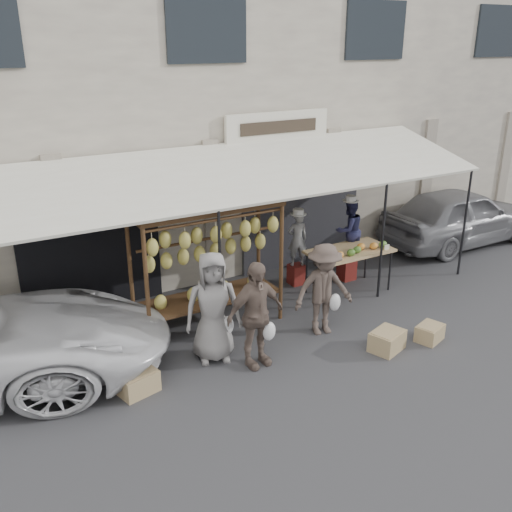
{
  "coord_description": "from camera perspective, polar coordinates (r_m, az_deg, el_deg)",
  "views": [
    {
      "loc": [
        -4.81,
        -6.59,
        4.84
      ],
      "look_at": [
        -0.17,
        1.4,
        1.3
      ],
      "focal_mm": 40.0,
      "sensor_mm": 36.0,
      "label": 1
    }
  ],
  "objects": [
    {
      "name": "awning",
      "position": [
        10.35,
        -1.59,
        8.3
      ],
      "size": [
        10.0,
        2.35,
        2.92
      ],
      "color": "silver",
      "rests_on": "ground_plane"
    },
    {
      "name": "ground_plane",
      "position": [
        9.49,
        5.23,
        -9.81
      ],
      "size": [
        90.0,
        90.0,
        0.0
      ],
      "primitive_type": "plane",
      "color": "#2D2D30"
    },
    {
      "name": "shophouse",
      "position": [
        13.99,
        -10.3,
        15.75
      ],
      "size": [
        24.0,
        6.15,
        7.3
      ],
      "color": "beige",
      "rests_on": "ground_plane"
    },
    {
      "name": "customer_right",
      "position": [
        9.82,
        6.77,
        -3.35
      ],
      "size": [
        1.16,
        0.81,
        1.64
      ],
      "primitive_type": "imported",
      "rotation": [
        0.0,
        0.0,
        -0.2
      ],
      "color": "#50423B",
      "rests_on": "ground_plane"
    },
    {
      "name": "crate_near_b",
      "position": [
        10.24,
        16.97,
        -7.36
      ],
      "size": [
        0.55,
        0.48,
        0.28
      ],
      "primitive_type": "cube",
      "rotation": [
        0.0,
        0.0,
        0.32
      ],
      "color": "tan",
      "rests_on": "ground_plane"
    },
    {
      "name": "sedan",
      "position": [
        15.01,
        19.71,
        3.8
      ],
      "size": [
        4.26,
        1.73,
        1.45
      ],
      "primitive_type": "imported",
      "rotation": [
        0.0,
        0.0,
        1.57
      ],
      "color": "gray",
      "rests_on": "ground_plane"
    },
    {
      "name": "stool_left",
      "position": [
        11.98,
        4.07,
        -1.83
      ],
      "size": [
        0.37,
        0.37,
        0.42
      ],
      "primitive_type": "cube",
      "rotation": [
        0.0,
        0.0,
        0.26
      ],
      "color": "maroon",
      "rests_on": "ground_plane"
    },
    {
      "name": "banana_rack",
      "position": [
        9.7,
        -4.77,
        1.17
      ],
      "size": [
        2.6,
        0.9,
        2.24
      ],
      "color": "#482E17",
      "rests_on": "ground_plane"
    },
    {
      "name": "crate_far",
      "position": [
        8.65,
        -11.79,
        -12.24
      ],
      "size": [
        0.63,
        0.53,
        0.33
      ],
      "primitive_type": "cube",
      "rotation": [
        0.0,
        0.0,
        0.24
      ],
      "color": "tan",
      "rests_on": "ground_plane"
    },
    {
      "name": "stool_right",
      "position": [
        12.32,
        9.05,
        -1.33
      ],
      "size": [
        0.37,
        0.37,
        0.44
      ],
      "primitive_type": "cube",
      "rotation": [
        0.0,
        0.0,
        0.22
      ],
      "color": "maroon",
      "rests_on": "ground_plane"
    },
    {
      "name": "vendor_left",
      "position": [
        11.7,
        4.16,
        1.68
      ],
      "size": [
        0.48,
        0.39,
        1.13
      ],
      "primitive_type": "imported",
      "rotation": [
        0.0,
        0.0,
        2.83
      ],
      "color": "gray",
      "rests_on": "stool_left"
    },
    {
      "name": "vendor_right",
      "position": [
        12.02,
        9.28,
        2.57
      ],
      "size": [
        0.65,
        0.51,
        1.32
      ],
      "primitive_type": "imported",
      "rotation": [
        0.0,
        0.0,
        3.16
      ],
      "color": "#212246",
      "rests_on": "stool_right"
    },
    {
      "name": "produce_table",
      "position": [
        11.46,
        9.49,
        0.41
      ],
      "size": [
        1.7,
        0.9,
        1.04
      ],
      "color": "tan",
      "rests_on": "ground_plane"
    },
    {
      "name": "customer_left",
      "position": [
        8.97,
        -4.34,
        -5.12
      ],
      "size": [
        1.01,
        0.81,
        1.81
      ],
      "primitive_type": "imported",
      "rotation": [
        0.0,
        0.0,
        -0.29
      ],
      "color": "gray",
      "rests_on": "ground_plane"
    },
    {
      "name": "crate_near_a",
      "position": [
        9.75,
        12.97,
        -8.26
      ],
      "size": [
        0.66,
        0.58,
        0.33
      ],
      "primitive_type": "cube",
      "rotation": [
        0.0,
        0.0,
        0.32
      ],
      "color": "tan",
      "rests_on": "ground_plane"
    },
    {
      "name": "customer_mid",
      "position": [
        8.79,
        -0.08,
        -5.91
      ],
      "size": [
        1.05,
        0.52,
        1.73
      ],
      "primitive_type": "imported",
      "rotation": [
        0.0,
        0.0,
        0.1
      ],
      "color": "#6D5A4F",
      "rests_on": "ground_plane"
    }
  ]
}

